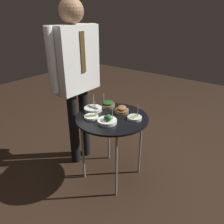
{
  "coord_description": "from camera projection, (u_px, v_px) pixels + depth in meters",
  "views": [
    {
      "loc": [
        -1.46,
        -1.12,
        1.59
      ],
      "look_at": [
        0.0,
        0.0,
        0.73
      ],
      "focal_mm": 35.0,
      "sensor_mm": 36.0,
      "label": 1
    }
  ],
  "objects": [
    {
      "name": "bowl_spinach_back_left",
      "position": [
        108.0,
        104.0,
        2.25
      ],
      "size": [
        0.15,
        0.15,
        0.14
      ],
      "color": "brown",
      "rests_on": "serving_cart"
    },
    {
      "name": "bowl_asparagus_near_rim",
      "position": [
        93.0,
        109.0,
        2.17
      ],
      "size": [
        0.18,
        0.18,
        0.15
      ],
      "color": "silver",
      "rests_on": "serving_cart"
    },
    {
      "name": "ground_plane",
      "position": [
        112.0,
        174.0,
        2.33
      ],
      "size": [
        8.0,
        8.0,
        0.0
      ],
      "primitive_type": "plane",
      "color": "black"
    },
    {
      "name": "bowl_roast_front_left",
      "position": [
        122.0,
        110.0,
        2.12
      ],
      "size": [
        0.14,
        0.14,
        0.07
      ],
      "color": "brown",
      "rests_on": "serving_cart"
    },
    {
      "name": "bowl_asparagus_mid_left",
      "position": [
        91.0,
        117.0,
        2.02
      ],
      "size": [
        0.13,
        0.13,
        0.17
      ],
      "color": "white",
      "rests_on": "serving_cart"
    },
    {
      "name": "serving_cart",
      "position": [
        112.0,
        121.0,
        2.06
      ],
      "size": [
        0.68,
        0.68,
        0.68
      ],
      "color": "black",
      "rests_on": "ground_plane"
    },
    {
      "name": "waiter_figure",
      "position": [
        75.0,
        67.0,
        2.16
      ],
      "size": [
        0.63,
        0.24,
        1.7
      ],
      "color": "black",
      "rests_on": "ground_plane"
    },
    {
      "name": "bowl_asparagus_far_rim",
      "position": [
        135.0,
        118.0,
        2.0
      ],
      "size": [
        0.13,
        0.13,
        0.13
      ],
      "color": "silver",
      "rests_on": "serving_cart"
    },
    {
      "name": "bowl_broccoli_mid_right",
      "position": [
        107.0,
        120.0,
        1.93
      ],
      "size": [
        0.18,
        0.18,
        0.15
      ],
      "color": "white",
      "rests_on": "serving_cart"
    }
  ]
}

